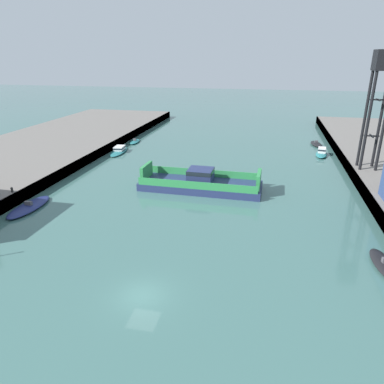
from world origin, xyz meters
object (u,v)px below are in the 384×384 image
at_px(moored_boat_far_left, 316,144).
at_px(moored_boat_far_right, 135,142).
at_px(moored_boat_mid_right, 322,153).
at_px(moored_boat_near_right, 119,150).
at_px(moored_boat_mid_left, 29,207).
at_px(crane_tower, 382,80).
at_px(chain_ferry, 200,183).

relative_size(moored_boat_far_left, moored_boat_far_right, 1.08).
bearing_deg(moored_boat_mid_right, moored_boat_far_left, 90.84).
height_order(moored_boat_near_right, moored_boat_mid_right, moored_boat_mid_right).
relative_size(moored_boat_near_right, moored_boat_mid_left, 1.07).
xyz_separation_m(moored_boat_near_right, moored_boat_mid_right, (40.82, 6.33, 0.14)).
bearing_deg(moored_boat_far_left, moored_boat_mid_right, -89.16).
height_order(moored_boat_mid_left, moored_boat_far_right, moored_boat_mid_left).
distance_m(moored_boat_mid_left, moored_boat_far_left, 60.72).
distance_m(moored_boat_mid_left, crane_tower, 53.36).
relative_size(moored_boat_mid_right, moored_boat_far_left, 1.04).
bearing_deg(moored_boat_mid_left, moored_boat_far_left, 48.17).
xyz_separation_m(chain_ferry, moored_boat_far_left, (19.94, 33.22, -0.71)).
bearing_deg(moored_boat_far_right, moored_boat_far_left, 8.78).
relative_size(chain_ferry, moored_boat_near_right, 2.13).
distance_m(moored_boat_mid_right, crane_tower, 20.60).
distance_m(chain_ferry, moored_boat_far_left, 38.75).
relative_size(moored_boat_mid_left, crane_tower, 0.44).
height_order(moored_boat_far_left, crane_tower, crane_tower).
distance_m(moored_boat_near_right, crane_tower, 48.86).
xyz_separation_m(moored_boat_mid_left, crane_tower, (45.79, 22.87, 15.10)).
bearing_deg(crane_tower, chain_ferry, -156.74).
bearing_deg(chain_ferry, moored_boat_far_left, 59.03).
height_order(chain_ferry, moored_boat_far_left, chain_ferry).
distance_m(moored_boat_mid_right, moored_boat_far_left, 9.03).
height_order(moored_boat_mid_right, crane_tower, crane_tower).
relative_size(chain_ferry, moored_boat_far_right, 3.34).
distance_m(moored_boat_mid_left, moored_boat_mid_right, 54.43).
distance_m(moored_boat_far_right, crane_tower, 51.04).
xyz_separation_m(moored_boat_far_right, crane_tower, (46.00, -16.09, 15.17)).
xyz_separation_m(moored_boat_far_left, moored_boat_far_right, (-40.70, -6.28, -0.08)).
bearing_deg(moored_boat_near_right, moored_boat_far_left, 20.67).
bearing_deg(chain_ferry, crane_tower, 23.26).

